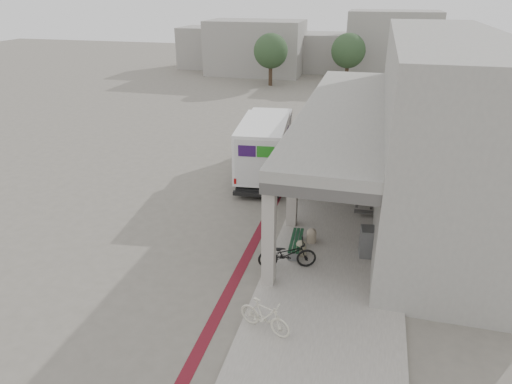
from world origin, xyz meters
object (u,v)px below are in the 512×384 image
(bench, at_px, (296,243))
(bicycle_cream, at_px, (265,316))
(utility_cabinet, at_px, (367,242))
(bicycle_black, at_px, (287,254))
(fedex_truck, at_px, (265,145))

(bench, bearing_deg, bicycle_cream, -94.59)
(utility_cabinet, height_order, bicycle_black, utility_cabinet)
(fedex_truck, distance_m, bench, 7.66)
(bench, relative_size, bicycle_black, 0.91)
(utility_cabinet, xyz_separation_m, bicycle_cream, (-2.50, -4.59, -0.04))
(fedex_truck, height_order, utility_cabinet, fedex_truck)
(bicycle_black, relative_size, bicycle_cream, 1.22)
(utility_cabinet, distance_m, bicycle_cream, 5.23)
(utility_cabinet, bearing_deg, fedex_truck, 120.78)
(bench, xyz_separation_m, utility_cabinet, (2.40, 0.29, 0.22))
(bicycle_black, distance_m, bicycle_cream, 3.15)
(bicycle_black, bearing_deg, fedex_truck, 0.30)
(bench, height_order, bicycle_black, bicycle_black)
(bicycle_cream, bearing_deg, bicycle_black, 20.11)
(fedex_truck, bearing_deg, utility_cabinet, -58.66)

